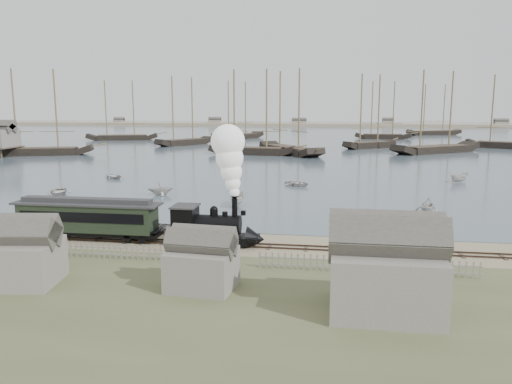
# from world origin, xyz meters

# --- Properties ---
(ground) EXTENTS (600.00, 600.00, 0.00)m
(ground) POSITION_xyz_m (0.00, 0.00, 0.00)
(ground) COLOR tan
(ground) RESTS_ON ground
(harbor_water) EXTENTS (600.00, 336.00, 0.06)m
(harbor_water) POSITION_xyz_m (0.00, 170.00, 0.03)
(harbor_water) COLOR #465A64
(harbor_water) RESTS_ON ground
(rail_track) EXTENTS (120.00, 1.80, 0.16)m
(rail_track) POSITION_xyz_m (0.00, -2.00, 0.04)
(rail_track) COLOR #36261D
(rail_track) RESTS_ON ground
(picket_fence_west) EXTENTS (19.00, 0.10, 1.20)m
(picket_fence_west) POSITION_xyz_m (-6.50, -7.00, 0.00)
(picket_fence_west) COLOR gray
(picket_fence_west) RESTS_ON ground
(picket_fence_east) EXTENTS (15.00, 0.10, 1.20)m
(picket_fence_east) POSITION_xyz_m (12.50, -7.50, 0.00)
(picket_fence_east) COLOR gray
(picket_fence_east) RESTS_ON ground
(shed_left) EXTENTS (5.00, 4.00, 4.10)m
(shed_left) POSITION_xyz_m (-10.00, -13.00, 0.00)
(shed_left) COLOR gray
(shed_left) RESTS_ON ground
(shed_mid) EXTENTS (4.00, 3.50, 3.60)m
(shed_mid) POSITION_xyz_m (2.00, -12.00, 0.00)
(shed_mid) COLOR gray
(shed_mid) RESTS_ON ground
(shed_right) EXTENTS (6.00, 5.00, 5.10)m
(shed_right) POSITION_xyz_m (13.00, -14.00, 0.00)
(shed_right) COLOR gray
(shed_right) RESTS_ON ground
(far_spit) EXTENTS (500.00, 20.00, 1.80)m
(far_spit) POSITION_xyz_m (0.00, 250.00, 0.00)
(far_spit) COLOR tan
(far_spit) RESTS_ON ground
(locomotive) EXTENTS (7.70, 2.88, 9.60)m
(locomotive) POSITION_xyz_m (1.35, -2.00, 4.43)
(locomotive) COLOR black
(locomotive) RESTS_ON ground
(passenger_coach) EXTENTS (12.91, 2.49, 3.13)m
(passenger_coach) POSITION_xyz_m (-10.83, -2.00, 1.99)
(passenger_coach) COLOR black
(passenger_coach) RESTS_ON ground
(beached_dinghy) EXTENTS (4.01, 4.84, 0.87)m
(beached_dinghy) POSITION_xyz_m (-4.14, 1.28, 0.43)
(beached_dinghy) COLOR beige
(beached_dinghy) RESTS_ON ground
(rowboat_0) EXTENTS (5.08, 4.38, 0.88)m
(rowboat_0) POSITION_xyz_m (-25.09, 17.69, 0.50)
(rowboat_0) COLOR beige
(rowboat_0) RESTS_ON harbor_water
(rowboat_1) EXTENTS (3.70, 3.93, 1.65)m
(rowboat_1) POSITION_xyz_m (-12.00, 19.70, 0.88)
(rowboat_1) COLOR beige
(rowboat_1) RESTS_ON harbor_water
(rowboat_2) EXTENTS (3.97, 1.77, 1.49)m
(rowboat_2) POSITION_xyz_m (-0.81, 13.92, 0.81)
(rowboat_2) COLOR beige
(rowboat_2) RESTS_ON harbor_water
(rowboat_3) EXTENTS (4.08, 4.55, 0.78)m
(rowboat_3) POSITION_xyz_m (4.94, 29.77, 0.45)
(rowboat_3) COLOR beige
(rowboat_3) RESTS_ON harbor_water
(rowboat_4) EXTENTS (4.07, 3.86, 1.68)m
(rowboat_4) POSITION_xyz_m (20.10, 13.30, 0.90)
(rowboat_4) COLOR beige
(rowboat_4) RESTS_ON harbor_water
(rowboat_5) EXTENTS (3.22, 3.66, 1.38)m
(rowboat_5) POSITION_xyz_m (28.85, 36.93, 0.75)
(rowboat_5) COLOR beige
(rowboat_5) RESTS_ON harbor_water
(rowboat_6) EXTENTS (4.30, 4.51, 0.76)m
(rowboat_6) POSITION_xyz_m (-24.65, 32.90, 0.44)
(rowboat_6) COLOR beige
(rowboat_6) RESTS_ON harbor_water
(schooner_0) EXTENTS (24.19, 12.63, 20.00)m
(schooner_0) POSITION_xyz_m (-58.03, 66.45, 10.06)
(schooner_0) COLOR black
(schooner_0) RESTS_ON harbor_water
(schooner_1) EXTENTS (14.09, 18.79, 20.00)m
(schooner_1) POSITION_xyz_m (-33.55, 101.18, 10.06)
(schooner_1) COLOR black
(schooner_1) RESTS_ON harbor_water
(schooner_2) EXTENTS (20.90, 6.94, 20.00)m
(schooner_2) POSITION_xyz_m (-9.10, 75.24, 10.06)
(schooner_2) COLOR black
(schooner_2) RESTS_ON harbor_water
(schooner_3) EXTENTS (15.44, 13.89, 20.00)m
(schooner_3) POSITION_xyz_m (19.73, 98.20, 10.06)
(schooner_3) COLOR black
(schooner_3) RESTS_ON harbor_water
(schooner_4) EXTENTS (24.27, 20.47, 20.00)m
(schooner_4) POSITION_xyz_m (34.94, 86.95, 10.06)
(schooner_4) COLOR black
(schooner_4) RESTS_ON harbor_water
(schooner_5) EXTENTS (21.71, 13.92, 20.00)m
(schooner_5) POSITION_xyz_m (56.80, 103.06, 10.06)
(schooner_5) COLOR black
(schooner_5) RESTS_ON harbor_water
(schooner_6) EXTENTS (23.90, 12.32, 20.00)m
(schooner_6) POSITION_xyz_m (-60.79, 119.17, 10.06)
(schooner_6) COLOR black
(schooner_6) RESTS_ON harbor_water
(schooner_7) EXTENTS (16.41, 22.40, 20.00)m
(schooner_7) POSITION_xyz_m (-23.18, 131.34, 10.06)
(schooner_7) COLOR black
(schooner_7) RESTS_ON harbor_water
(schooner_8) EXTENTS (19.00, 4.47, 20.00)m
(schooner_8) POSITION_xyz_m (26.90, 138.27, 10.06)
(schooner_8) COLOR black
(schooner_8) RESTS_ON harbor_water
(schooner_9) EXTENTS (22.36, 12.17, 20.00)m
(schooner_9) POSITION_xyz_m (49.34, 166.75, 10.06)
(schooner_9) COLOR black
(schooner_9) RESTS_ON harbor_water
(schooner_10) EXTENTS (18.22, 23.25, 20.00)m
(schooner_10) POSITION_xyz_m (-0.44, 78.75, 10.06)
(schooner_10) COLOR black
(schooner_10) RESTS_ON harbor_water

